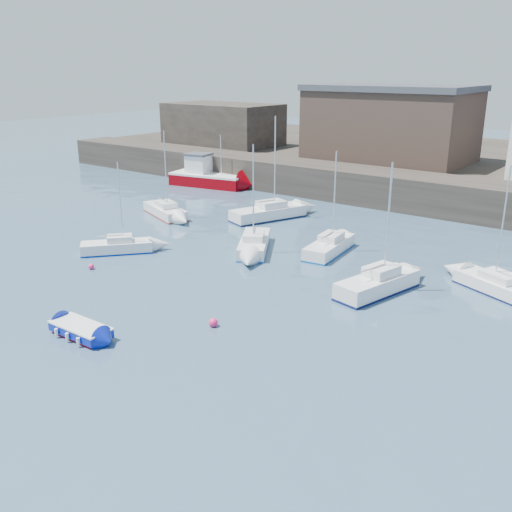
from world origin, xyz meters
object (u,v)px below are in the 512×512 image
Objects in this scene: buoy_far at (243,256)px; sailboat_f at (329,246)px; buoy_mid at (213,326)px; blue_dinghy at (81,330)px; sailboat_e at (165,211)px; fishing_boat at (207,176)px; sailboat_h at (268,213)px; sailboat_b at (254,243)px; sailboat_d at (502,287)px; buoy_near at (92,269)px; sailboat_c at (378,283)px; sailboat_a at (117,246)px.

sailboat_f is at bearing 44.32° from buoy_far.
blue_dinghy is at bearing -132.77° from buoy_mid.
sailboat_e is 16.35m from sailboat_f.
blue_dinghy is 0.37× the size of fishing_boat.
buoy_mid is (17.69, -13.97, -0.47)m from sailboat_e.
sailboat_f is 5.99m from buoy_far.
blue_dinghy is 0.39× the size of sailboat_h.
sailboat_b is 1.02× the size of sailboat_d.
sailboat_f is at bearing -28.91° from fishing_boat.
sailboat_e reaches higher than buoy_mid.
sailboat_d is (14.39, 17.53, 0.10)m from blue_dinghy.
sailboat_h reaches higher than blue_dinghy.
sailboat_e reaches higher than buoy_near.
sailboat_c is at bearing -38.59° from sailboat_f.
sailboat_e is at bearing 125.85° from blue_dinghy.
sailboat_f is at bearing 29.71° from sailboat_b.
sailboat_f is at bearing -29.44° from sailboat_h.
buoy_mid is 1.06× the size of buoy_far.
sailboat_e is (-13.43, 18.58, 0.13)m from blue_dinghy.
sailboat_d is 16.42m from buoy_mid.
sailboat_c is at bearing 57.11° from blue_dinghy.
sailboat_c is 6.92m from sailboat_d.
sailboat_b is at bearing 168.66° from sailboat_c.
sailboat_a is 24.51m from sailboat_d.
sailboat_h is at bearing 116.20° from buoy_far.
sailboat_f is at bearing 36.74° from sailboat_a.
sailboat_c is 19.70× the size of buoy_near.
sailboat_f is at bearing 176.75° from sailboat_d.
sailboat_h is (7.59, 4.54, 0.08)m from sailboat_e.
buoy_far is at bearing 120.86° from buoy_mid.
buoy_mid reaches higher than buoy_far.
sailboat_d reaches higher than sailboat_f.
sailboat_a is at bearing -143.26° from sailboat_f.
buoy_near is at bearing -155.76° from sailboat_c.
sailboat_c is at bearing 24.24° from buoy_near.
sailboat_e reaches higher than buoy_far.
blue_dinghy is 22.92m from sailboat_e.
buoy_mid is at bearing -8.03° from buoy_near.
sailboat_c reaches higher than sailboat_e.
sailboat_c reaches higher than blue_dinghy.
sailboat_d is at bearing 19.20° from sailboat_a.
sailboat_e reaches higher than sailboat_a.
blue_dinghy is 7.54× the size of buoy_far.
buoy_far is at bearing 177.28° from sailboat_c.
sailboat_h is (-20.23, 5.59, 0.11)m from sailboat_d.
sailboat_e is (-11.83, 2.98, -0.01)m from sailboat_b.
buoy_mid is at bearing -116.69° from sailboat_c.
sailboat_a is at bearing -102.04° from sailboat_h.
sailboat_f is 15.10× the size of buoy_mid.
buoy_far is (7.40, 4.54, -0.44)m from sailboat_a.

